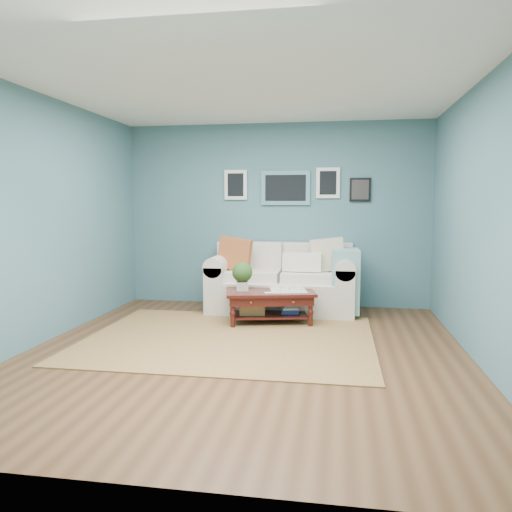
# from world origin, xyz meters

# --- Properties ---
(room_shell) EXTENTS (5.00, 5.02, 2.70)m
(room_shell) POSITION_xyz_m (0.01, 0.06, 1.36)
(room_shell) COLOR brown
(room_shell) RESTS_ON ground
(area_rug) EXTENTS (3.19, 2.55, 0.01)m
(area_rug) POSITION_xyz_m (-0.27, 0.46, 0.01)
(area_rug) COLOR brown
(area_rug) RESTS_ON ground
(loveseat) EXTENTS (2.08, 0.94, 1.07)m
(loveseat) POSITION_xyz_m (0.24, 2.03, 0.43)
(loveseat) COLOR beige
(loveseat) RESTS_ON ground
(coffee_table) EXTENTS (1.23, 0.88, 0.78)m
(coffee_table) POSITION_xyz_m (0.02, 1.29, 0.35)
(coffee_table) COLOR black
(coffee_table) RESTS_ON ground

